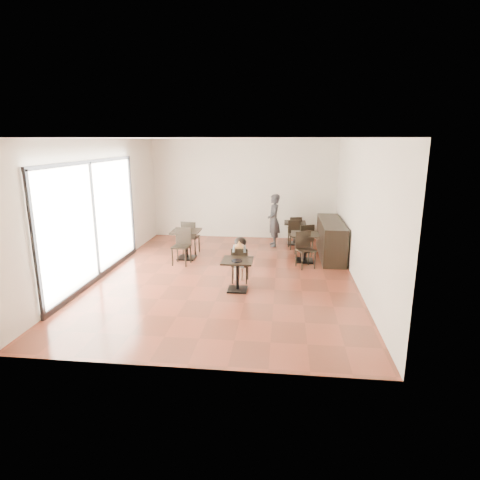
# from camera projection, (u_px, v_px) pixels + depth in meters

# --- Properties ---
(floor) EXTENTS (6.00, 8.00, 0.01)m
(floor) POSITION_uv_depth(u_px,v_px,m) (226.00, 276.00, 9.59)
(floor) COLOR brown
(floor) RESTS_ON ground
(ceiling) EXTENTS (6.00, 8.00, 0.01)m
(ceiling) POSITION_uv_depth(u_px,v_px,m) (225.00, 138.00, 8.81)
(ceiling) COLOR silver
(ceiling) RESTS_ON floor
(wall_back) EXTENTS (6.00, 0.01, 3.20)m
(wall_back) POSITION_uv_depth(u_px,v_px,m) (243.00, 189.00, 13.06)
(wall_back) COLOR beige
(wall_back) RESTS_ON floor
(wall_front) EXTENTS (6.00, 0.01, 3.20)m
(wall_front) POSITION_uv_depth(u_px,v_px,m) (182.00, 261.00, 5.35)
(wall_front) COLOR beige
(wall_front) RESTS_ON floor
(wall_left) EXTENTS (0.01, 8.00, 3.20)m
(wall_left) POSITION_uv_depth(u_px,v_px,m) (101.00, 208.00, 9.52)
(wall_left) COLOR beige
(wall_left) RESTS_ON floor
(wall_right) EXTENTS (0.01, 8.00, 3.20)m
(wall_right) POSITION_uv_depth(u_px,v_px,m) (359.00, 213.00, 8.88)
(wall_right) COLOR beige
(wall_right) RESTS_ON floor
(storefront_window) EXTENTS (0.04, 4.50, 2.60)m
(storefront_window) POSITION_uv_depth(u_px,v_px,m) (93.00, 220.00, 9.09)
(storefront_window) COLOR white
(storefront_window) RESTS_ON floor
(child_table) EXTENTS (0.65, 0.65, 0.69)m
(child_table) POSITION_uv_depth(u_px,v_px,m) (237.00, 275.00, 8.61)
(child_table) COLOR black
(child_table) RESTS_ON floor
(child_chair) EXTENTS (0.37, 0.37, 0.83)m
(child_chair) POSITION_uv_depth(u_px,v_px,m) (240.00, 264.00, 9.12)
(child_chair) COLOR black
(child_chair) RESTS_ON floor
(child) EXTENTS (0.37, 0.52, 1.04)m
(child) POSITION_uv_depth(u_px,v_px,m) (240.00, 260.00, 9.09)
(child) COLOR slate
(child) RESTS_ON child_chair
(plate) EXTENTS (0.23, 0.23, 0.01)m
(plate) POSITION_uv_depth(u_px,v_px,m) (237.00, 261.00, 8.42)
(plate) COLOR black
(plate) RESTS_ON child_table
(pizza_slice) EXTENTS (0.24, 0.19, 0.06)m
(pizza_slice) POSITION_uv_depth(u_px,v_px,m) (239.00, 246.00, 8.82)
(pizza_slice) COLOR #EAC570
(pizza_slice) RESTS_ON child
(adult_patron) EXTENTS (0.47, 0.64, 1.59)m
(adult_patron) POSITION_uv_depth(u_px,v_px,m) (274.00, 220.00, 12.13)
(adult_patron) COLOR #333337
(adult_patron) RESTS_ON floor
(cafe_table_mid) EXTENTS (0.95, 0.95, 0.76)m
(cafe_table_mid) POSITION_uv_depth(u_px,v_px,m) (305.00, 248.00, 10.67)
(cafe_table_mid) COLOR black
(cafe_table_mid) RESTS_ON floor
(cafe_table_left) EXTENTS (0.83, 0.83, 0.79)m
(cafe_table_left) POSITION_uv_depth(u_px,v_px,m) (186.00, 244.00, 10.93)
(cafe_table_left) COLOR black
(cafe_table_left) RESTS_ON floor
(cafe_table_back) EXTENTS (0.76, 0.76, 0.70)m
(cafe_table_back) POSITION_uv_depth(u_px,v_px,m) (295.00, 233.00, 12.46)
(cafe_table_back) COLOR black
(cafe_table_back) RESTS_ON floor
(chair_mid_a) EXTENTS (0.54, 0.54, 0.92)m
(chair_mid_a) POSITION_uv_depth(u_px,v_px,m) (304.00, 240.00, 11.18)
(chair_mid_a) COLOR black
(chair_mid_a) RESTS_ON floor
(chair_mid_b) EXTENTS (0.54, 0.54, 0.92)m
(chair_mid_b) POSITION_uv_depth(u_px,v_px,m) (306.00, 250.00, 10.12)
(chair_mid_b) COLOR black
(chair_mid_b) RESTS_ON floor
(chair_left_a) EXTENTS (0.47, 0.47, 0.95)m
(chair_left_a) POSITION_uv_depth(u_px,v_px,m) (191.00, 237.00, 11.44)
(chair_left_a) COLOR black
(chair_left_a) RESTS_ON floor
(chair_left_b) EXTENTS (0.47, 0.47, 0.95)m
(chair_left_b) POSITION_uv_depth(u_px,v_px,m) (181.00, 247.00, 10.38)
(chair_left_b) COLOR black
(chair_left_b) RESTS_ON floor
(chair_back_a) EXTENTS (0.43, 0.43, 0.84)m
(chair_back_a) POSITION_uv_depth(u_px,v_px,m) (295.00, 229.00, 12.68)
(chair_back_a) COLOR black
(chair_back_a) RESTS_ON floor
(chair_back_b) EXTENTS (0.43, 0.43, 0.84)m
(chair_back_b) POSITION_uv_depth(u_px,v_px,m) (295.00, 235.00, 11.92)
(chair_back_b) COLOR black
(chair_back_b) RESTS_ON floor
(service_counter) EXTENTS (0.60, 2.40, 1.00)m
(service_counter) POSITION_uv_depth(u_px,v_px,m) (331.00, 239.00, 11.12)
(service_counter) COLOR black
(service_counter) RESTS_ON floor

